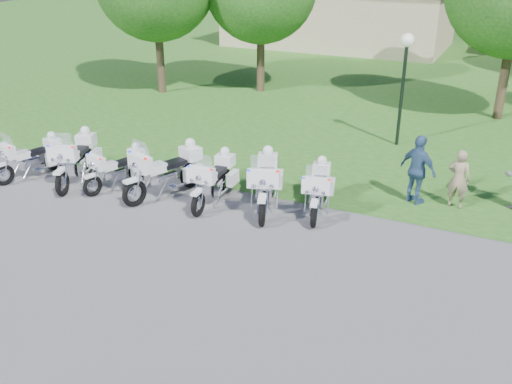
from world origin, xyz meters
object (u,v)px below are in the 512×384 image
at_px(lamp_post, 405,61).
at_px(motorcycle_0, 32,156).
at_px(motorcycle_4, 214,178).
at_px(bystander_a, 458,179).
at_px(motorcycle_5, 266,181).
at_px(motorcycle_2, 118,167).
at_px(motorcycle_3, 167,170).
at_px(motorcycle_6, 318,188).
at_px(bystander_c, 418,170).
at_px(motorcycle_1, 76,157).

bearing_deg(lamp_post, motorcycle_0, -140.76).
relative_size(motorcycle_4, bystander_a, 1.48).
height_order(motorcycle_5, lamp_post, lamp_post).
xyz_separation_m(motorcycle_2, lamp_post, (6.44, 7.14, 2.29)).
bearing_deg(motorcycle_3, motorcycle_5, -150.95).
bearing_deg(motorcycle_2, motorcycle_6, -154.44).
xyz_separation_m(motorcycle_5, bystander_a, (4.59, 2.15, 0.07)).
relative_size(motorcycle_3, bystander_a, 1.57).
relative_size(motorcycle_0, motorcycle_4, 0.91).
distance_m(lamp_post, bystander_c, 5.23).
bearing_deg(motorcycle_0, lamp_post, -124.72).
xyz_separation_m(motorcycle_6, bystander_c, (2.22, 1.58, 0.30)).
height_order(motorcycle_3, motorcycle_5, motorcycle_3).
bearing_deg(motorcycle_5, motorcycle_0, -12.24).
bearing_deg(motorcycle_3, motorcycle_2, 25.42).
relative_size(motorcycle_5, motorcycle_6, 1.10).
distance_m(motorcycle_4, bystander_a, 6.47).
bearing_deg(motorcycle_5, motorcycle_4, -9.94).
height_order(motorcycle_0, motorcycle_6, motorcycle_6).
bearing_deg(motorcycle_1, bystander_c, 177.52).
relative_size(motorcycle_0, motorcycle_1, 0.87).
height_order(motorcycle_6, lamp_post, lamp_post).
distance_m(motorcycle_0, motorcycle_3, 4.47).
xyz_separation_m(motorcycle_1, bystander_a, (10.35, 2.86, 0.08)).
distance_m(motorcycle_2, lamp_post, 9.88).
height_order(motorcycle_1, motorcycle_5, motorcycle_5).
bearing_deg(lamp_post, motorcycle_1, -137.03).
height_order(motorcycle_3, bystander_c, bystander_c).
bearing_deg(bystander_a, bystander_c, 16.80).
relative_size(motorcycle_4, motorcycle_5, 0.95).
distance_m(motorcycle_0, bystander_a, 12.22).
relative_size(motorcycle_2, motorcycle_3, 0.82).
distance_m(motorcycle_6, bystander_c, 2.74).
height_order(motorcycle_5, bystander_a, motorcycle_5).
height_order(motorcycle_3, bystander_a, motorcycle_3).
height_order(lamp_post, bystander_c, lamp_post).
relative_size(motorcycle_2, bystander_a, 1.30).
height_order(motorcycle_1, motorcycle_2, motorcycle_1).
height_order(motorcycle_0, bystander_c, bystander_c).
bearing_deg(bystander_c, motorcycle_1, 43.92).
relative_size(motorcycle_0, motorcycle_5, 0.87).
bearing_deg(bystander_c, motorcycle_2, 45.54).
height_order(motorcycle_2, motorcycle_6, motorcycle_6).
relative_size(motorcycle_3, bystander_c, 1.33).
bearing_deg(motorcycle_3, lamp_post, -104.25).
relative_size(motorcycle_3, motorcycle_6, 1.12).
bearing_deg(motorcycle_1, motorcycle_4, 167.55).
bearing_deg(motorcycle_4, motorcycle_0, 3.05).
bearing_deg(lamp_post, motorcycle_5, -107.38).
height_order(motorcycle_5, bystander_c, bystander_c).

